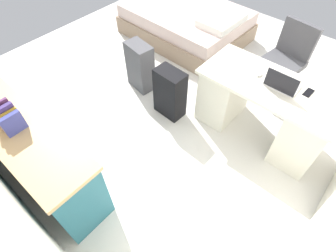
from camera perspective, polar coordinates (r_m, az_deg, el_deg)
ground_plane at (r=3.64m, az=3.33°, el=6.39°), size 5.55×5.55×0.00m
desk at (r=3.11m, az=19.68°, el=3.48°), size 1.44×0.66×0.74m
office_chair at (r=3.77m, az=23.44°, el=12.02°), size 0.52×0.52×0.94m
credenza at (r=2.89m, az=-27.39°, el=-4.80°), size 1.80×0.48×0.78m
bed at (r=4.72m, az=4.00°, el=21.26°), size 1.94×1.45×0.58m
suitcase_black at (r=3.21m, az=0.42°, el=7.03°), size 0.37×0.24×0.64m
suitcase_spare_grey at (r=3.60m, az=-6.01°, el=12.55°), size 0.39×0.27×0.66m
laptop at (r=2.83m, az=23.26°, el=8.25°), size 0.31×0.22×0.21m
computer_mouse at (r=2.94m, az=18.96°, el=10.57°), size 0.06×0.10×0.03m
cell_phone_near_laptop at (r=2.92m, az=27.93°, el=6.35°), size 0.07×0.14×0.01m
book_row at (r=2.53m, az=-31.11°, el=1.44°), size 0.19×0.17×0.23m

